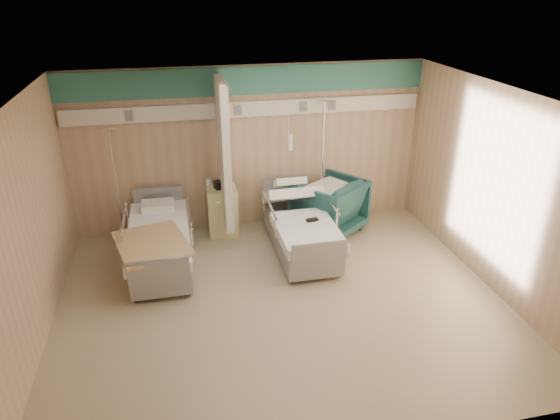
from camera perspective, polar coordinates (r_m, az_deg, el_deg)
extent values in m
cube|color=gray|center=(6.99, 0.15, -10.36)|extent=(6.00, 5.00, 0.00)
cube|color=tan|center=(8.58, -3.46, 7.00)|extent=(6.00, 0.04, 2.80)
cube|color=tan|center=(4.23, 7.67, -14.00)|extent=(6.00, 0.04, 2.80)
cube|color=tan|center=(6.41, -27.05, -2.32)|extent=(0.04, 5.00, 2.80)
cube|color=tan|center=(7.47, 23.26, 2.15)|extent=(0.04, 5.00, 2.80)
cube|color=white|center=(5.83, 0.18, 12.67)|extent=(6.00, 5.00, 0.04)
cube|color=#31736A|center=(8.27, -3.64, 14.55)|extent=(6.00, 0.04, 0.45)
cube|color=beige|center=(8.34, -3.53, 11.48)|extent=(5.88, 0.08, 0.25)
cylinder|color=silver|center=(7.31, -6.58, 14.73)|extent=(0.03, 1.80, 0.03)
cube|color=beige|center=(7.96, -6.42, 6.29)|extent=(0.12, 0.90, 2.35)
cube|color=#D4CD84|center=(8.60, -6.59, -0.08)|extent=(0.50, 0.48, 0.85)
imported|color=#1C4546|center=(8.64, 5.55, 0.52)|extent=(1.46, 1.46, 0.96)
cube|color=white|center=(8.43, 5.77, 3.71)|extent=(0.86, 0.84, 0.07)
cylinder|color=silver|center=(9.07, 4.56, -1.43)|extent=(0.40, 0.40, 0.03)
cylinder|color=silver|center=(8.64, 4.81, 5.10)|extent=(0.04, 0.04, 2.23)
cylinder|color=silver|center=(8.33, 5.09, 12.31)|extent=(0.27, 0.03, 0.03)
cylinder|color=silver|center=(8.82, -17.30, -3.41)|extent=(0.35, 0.35, 0.03)
cylinder|color=silver|center=(8.43, -18.13, 2.39)|extent=(0.03, 0.03, 1.96)
cylinder|color=silver|center=(8.12, -19.05, 8.79)|extent=(0.24, 0.03, 0.03)
cube|color=black|center=(7.72, 3.69, -1.13)|extent=(0.19, 0.10, 0.04)
cube|color=tan|center=(7.26, -14.42, -3.74)|extent=(1.19, 1.36, 0.04)
cube|color=black|center=(8.39, -6.68, 2.94)|extent=(0.28, 0.22, 0.13)
cylinder|color=white|center=(8.52, -8.16, 3.16)|extent=(0.11, 0.11, 0.13)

